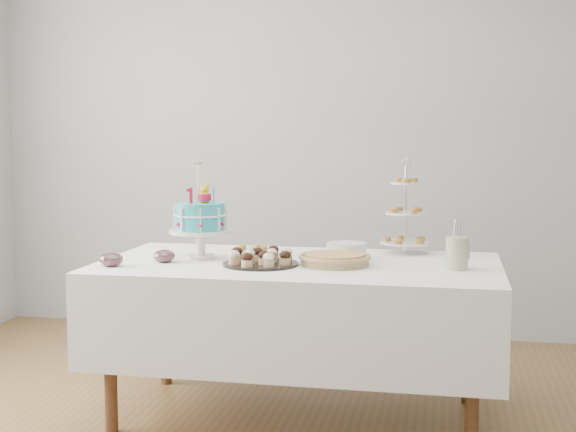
% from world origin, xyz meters
% --- Properties ---
extents(walls, '(5.04, 4.04, 2.70)m').
position_xyz_m(walls, '(0.00, 0.00, 1.35)').
color(walls, '#929497').
rests_on(walls, floor).
extents(table, '(1.92, 1.02, 0.77)m').
position_xyz_m(table, '(0.00, 0.30, 0.54)').
color(table, white).
rests_on(table, floor).
extents(birthday_cake, '(0.31, 0.31, 0.47)m').
position_xyz_m(birthday_cake, '(-0.50, 0.32, 0.90)').
color(birthday_cake, white).
rests_on(birthday_cake, table).
extents(cupcake_tray, '(0.36, 0.36, 0.08)m').
position_xyz_m(cupcake_tray, '(-0.16, 0.18, 0.81)').
color(cupcake_tray, black).
rests_on(cupcake_tray, table).
extents(pie, '(0.34, 0.34, 0.05)m').
position_xyz_m(pie, '(0.18, 0.25, 0.80)').
color(pie, tan).
rests_on(pie, table).
extents(tiered_stand, '(0.25, 0.25, 0.50)m').
position_xyz_m(tiered_stand, '(0.49, 0.70, 0.98)').
color(tiered_stand, silver).
rests_on(tiered_stand, table).
extents(plate_stack, '(0.20, 0.20, 0.08)m').
position_xyz_m(plate_stack, '(0.21, 0.48, 0.81)').
color(plate_stack, white).
rests_on(plate_stack, table).
extents(pastry_plate, '(0.22, 0.22, 0.03)m').
position_xyz_m(pastry_plate, '(-0.30, 0.57, 0.78)').
color(pastry_plate, white).
rests_on(pastry_plate, table).
extents(jam_bowl_a, '(0.11, 0.11, 0.07)m').
position_xyz_m(jam_bowl_a, '(-0.84, 0.01, 0.80)').
color(jam_bowl_a, silver).
rests_on(jam_bowl_a, table).
extents(jam_bowl_b, '(0.11, 0.11, 0.06)m').
position_xyz_m(jam_bowl_b, '(-0.64, 0.17, 0.80)').
color(jam_bowl_b, silver).
rests_on(jam_bowl_b, table).
extents(utensil_pitcher, '(0.11, 0.10, 0.23)m').
position_xyz_m(utensil_pitcher, '(0.75, 0.24, 0.85)').
color(utensil_pitcher, beige).
rests_on(utensil_pitcher, table).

